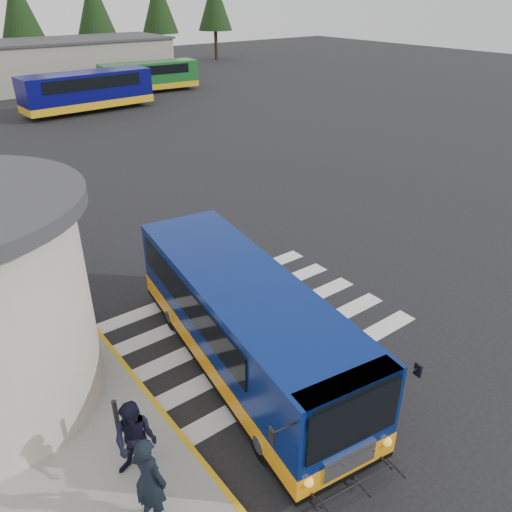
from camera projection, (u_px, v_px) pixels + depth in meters
ground at (246, 307)px, 14.90m from camera, size 140.00×140.00×0.00m
curb_strip at (65, 292)px, 15.49m from camera, size 0.12×34.00×0.16m
crosswalk at (249, 325)px, 14.07m from camera, size 8.00×5.35×0.01m
depot_building at (30, 65)px, 46.50m from camera, size 26.40×8.40×4.20m
tree_line at (0, 7)px, 50.04m from camera, size 58.40×4.40×10.00m
transit_bus at (245, 326)px, 12.05m from camera, size 3.89×9.06×2.49m
pedestrian_a at (149, 479)px, 8.43m from camera, size 0.69×0.80×1.85m
pedestrian_b at (136, 441)px, 9.20m from camera, size 1.07×1.07×1.75m
bollard at (118, 424)px, 9.89m from camera, size 0.10×0.10×1.23m
far_bus_a at (87, 90)px, 37.84m from camera, size 9.87×3.27×2.51m
far_bus_b at (149, 75)px, 45.21m from camera, size 8.89×3.08×2.25m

